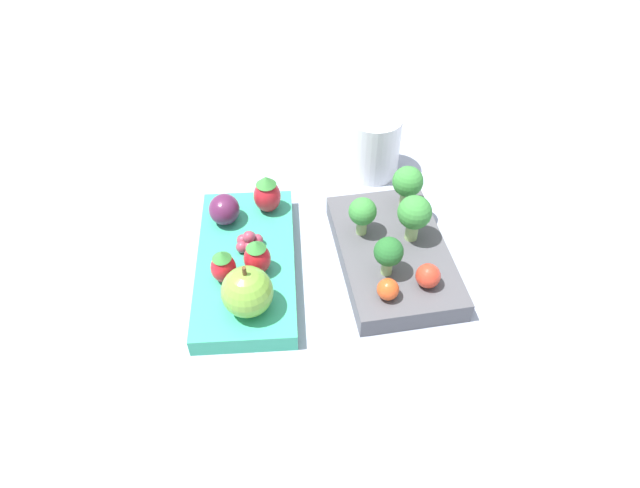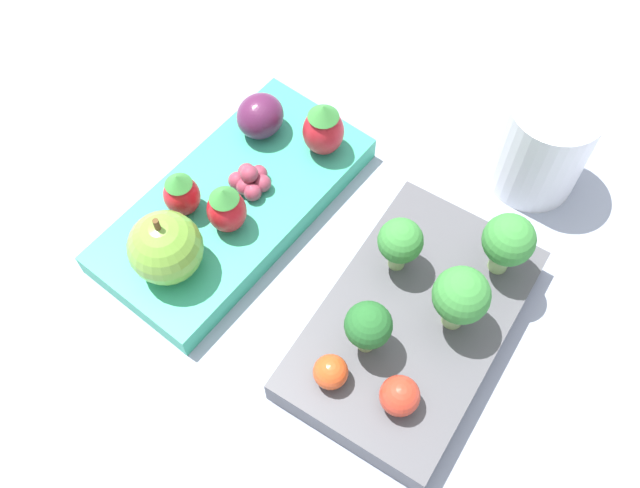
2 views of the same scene
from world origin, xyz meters
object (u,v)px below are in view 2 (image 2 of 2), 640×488
object	(u,v)px
apple	(165,248)
grape_cluster	(250,180)
bento_box_savoury	(414,322)
cherry_tomato_1	(400,396)
cherry_tomato_0	(331,372)
broccoli_floret_2	(368,326)
plum	(260,116)
bento_box_fruit	(234,204)
broccoli_floret_0	(400,242)
broccoli_floret_1	(461,297)
broccoli_floret_3	(508,241)
drinking_cup	(543,145)
strawberry_0	(323,129)
strawberry_2	(226,209)
strawberry_1	(181,194)

from	to	relation	value
apple	grape_cluster	xyz separation A→B (m)	(-0.09, -0.00, -0.02)
bento_box_savoury	cherry_tomato_1	bearing A→B (deg)	26.17
grape_cluster	cherry_tomato_0	bearing A→B (deg)	62.11
cherry_tomato_0	broccoli_floret_2	bearing A→B (deg)	175.66
cherry_tomato_1	plum	size ratio (longest dim) A/B	0.68
bento_box_fruit	broccoli_floret_0	bearing A→B (deg)	104.37
bento_box_fruit	cherry_tomato_1	distance (m)	0.20
bento_box_fruit	broccoli_floret_0	xyz separation A→B (m)	(-0.03, 0.13, 0.04)
broccoli_floret_1	broccoli_floret_3	xyz separation A→B (m)	(-0.06, -0.00, -0.00)
plum	drinking_cup	bearing A→B (deg)	122.71
plum	strawberry_0	bearing A→B (deg)	111.07
broccoli_floret_0	grape_cluster	size ratio (longest dim) A/B	1.48
broccoli_floret_1	strawberry_0	bearing A→B (deg)	-108.90
strawberry_0	bento_box_savoury	bearing A→B (deg)	64.50
plum	drinking_cup	distance (m)	0.22
strawberry_0	strawberry_2	size ratio (longest dim) A/B	1.11
broccoli_floret_2	cherry_tomato_0	xyz separation A→B (m)	(0.03, -0.00, -0.02)
strawberry_2	grape_cluster	size ratio (longest dim) A/B	1.36
grape_cluster	drinking_cup	size ratio (longest dim) A/B	0.39
bento_box_fruit	strawberry_0	distance (m)	0.09
bento_box_savoury	apple	bearing A→B (deg)	-62.06
strawberry_1	plum	world-z (taller)	strawberry_1
bento_box_fruit	plum	size ratio (longest dim) A/B	5.86
grape_cluster	broccoli_floret_0	bearing A→B (deg)	98.16
bento_box_savoury	grape_cluster	bearing A→B (deg)	-91.44
broccoli_floret_3	plum	size ratio (longest dim) A/B	1.42
broccoli_floret_0	grape_cluster	xyz separation A→B (m)	(0.02, -0.13, -0.03)
cherry_tomato_1	apple	bearing A→B (deg)	-82.11
cherry_tomato_1	plum	bearing A→B (deg)	-115.83
broccoli_floret_2	strawberry_0	bearing A→B (deg)	-129.60
broccoli_floret_3	cherry_tomato_0	world-z (taller)	broccoli_floret_3
bento_box_fruit	broccoli_floret_0	world-z (taller)	broccoli_floret_0
broccoli_floret_0	plum	size ratio (longest dim) A/B	1.24
broccoli_floret_0	broccoli_floret_3	world-z (taller)	broccoli_floret_3
apple	broccoli_floret_2	bearing A→B (deg)	106.63
bento_box_fruit	cherry_tomato_1	size ratio (longest dim) A/B	8.65
bento_box_savoury	cherry_tomato_1	world-z (taller)	cherry_tomato_1
bento_box_fruit	strawberry_2	distance (m)	0.04
cherry_tomato_1	grape_cluster	bearing A→B (deg)	-107.95
broccoli_floret_2	grape_cluster	world-z (taller)	broccoli_floret_2
broccoli_floret_1	broccoli_floret_2	world-z (taller)	broccoli_floret_1
cherry_tomato_1	grape_cluster	distance (m)	0.20
broccoli_floret_3	apple	world-z (taller)	apple
apple	strawberry_2	distance (m)	0.05
strawberry_1	broccoli_floret_3	bearing A→B (deg)	118.20
strawberry_1	grape_cluster	distance (m)	0.05
broccoli_floret_2	broccoli_floret_3	world-z (taller)	broccoli_floret_3
plum	broccoli_floret_1	bearing A→B (deg)	80.07
apple	grape_cluster	bearing A→B (deg)	-176.74
cherry_tomato_1	strawberry_2	bearing A→B (deg)	-98.45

